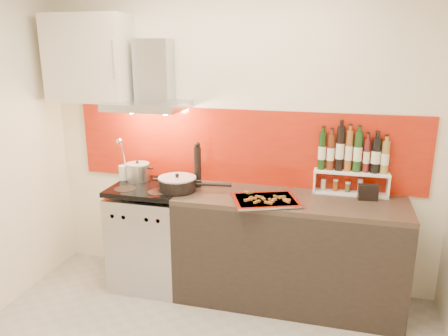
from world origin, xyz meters
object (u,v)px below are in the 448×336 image
(stock_pot, at_px, (138,172))
(saute_pan, at_px, (178,183))
(pepper_mill, at_px, (198,165))
(counter, at_px, (288,250))
(range_stove, at_px, (151,236))
(baking_tray, at_px, (266,200))

(stock_pot, relative_size, saute_pan, 0.34)
(saute_pan, bearing_deg, pepper_mill, 51.13)
(counter, relative_size, saute_pan, 2.99)
(counter, relative_size, stock_pot, 8.69)
(range_stove, bearing_deg, baking_tray, -7.41)
(pepper_mill, distance_m, baking_tray, 0.68)
(stock_pot, bearing_deg, counter, -4.56)
(range_stove, bearing_deg, counter, 0.23)
(range_stove, distance_m, stock_pot, 0.58)
(pepper_mill, bearing_deg, range_stove, -166.90)
(range_stove, height_order, baking_tray, baking_tray)
(saute_pan, xyz_separation_m, pepper_mill, (0.12, 0.15, 0.12))
(stock_pot, xyz_separation_m, pepper_mill, (0.56, -0.02, 0.10))
(baking_tray, bearing_deg, stock_pot, 168.19)
(counter, distance_m, baking_tray, 0.52)
(range_stove, height_order, pepper_mill, pepper_mill)
(saute_pan, distance_m, baking_tray, 0.74)
(stock_pot, xyz_separation_m, saute_pan, (0.44, -0.17, -0.02))
(range_stove, bearing_deg, saute_pan, -10.90)
(stock_pot, xyz_separation_m, baking_tray, (1.18, -0.25, -0.07))
(range_stove, height_order, saute_pan, saute_pan)
(pepper_mill, relative_size, baking_tray, 0.65)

